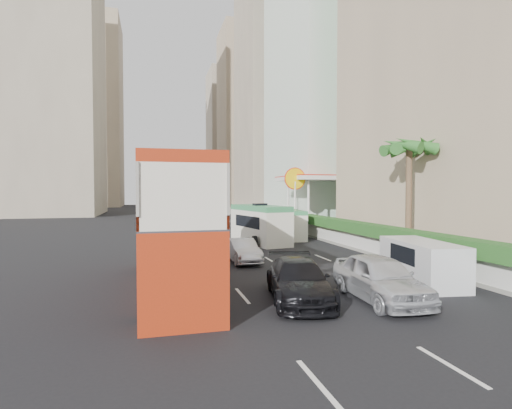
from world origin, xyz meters
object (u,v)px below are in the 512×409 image
object	(u,v)px
panel_van_near	(422,262)
panel_van_far	(261,219)
car_black	(298,300)
minibus_near	(260,224)
van_asset	(250,238)
minibus_far	(288,224)
shell_station	(315,202)
car_silver_lane_a	(242,262)
palm_tree	(409,200)
double_decker_bus	(174,225)
car_silver_lane_b	(379,301)

from	to	relation	value
panel_van_near	panel_van_far	size ratio (longest dim) A/B	0.90
car_black	minibus_near	distance (m)	15.77
van_asset	minibus_far	bearing A→B (deg)	-19.40
van_asset	shell_station	xyz separation A→B (m)	(9.03, 7.51, 2.75)
car_black	panel_van_far	distance (m)	26.92
car_silver_lane_a	van_asset	bearing A→B (deg)	72.49
car_black	shell_station	world-z (taller)	shell_station
car_black	palm_tree	bearing A→B (deg)	47.85
double_decker_bus	minibus_near	world-z (taller)	double_decker_bus
van_asset	panel_van_near	world-z (taller)	panel_van_near
car_black	minibus_near	world-z (taller)	minibus_near
minibus_near	van_asset	bearing A→B (deg)	79.66
double_decker_bus	shell_station	distance (m)	28.02
minibus_far	car_black	bearing A→B (deg)	-103.47
car_black	shell_station	xyz separation A→B (m)	(11.78, 26.09, 2.75)
car_silver_lane_a	panel_van_far	bearing A→B (deg)	69.85
car_black	minibus_near	xyz separation A→B (m)	(2.78, 15.46, 1.41)
van_asset	car_silver_lane_a	bearing A→B (deg)	-108.85
double_decker_bus	car_silver_lane_b	xyz separation A→B (m)	(7.01, -3.86, -2.53)
panel_van_far	palm_tree	bearing A→B (deg)	-87.03
van_asset	panel_van_far	distance (m)	8.34
panel_van_near	double_decker_bus	bearing A→B (deg)	177.52
minibus_near	shell_station	size ratio (longest dim) A/B	0.80
car_silver_lane_b	minibus_near	distance (m)	16.29
double_decker_bus	van_asset	distance (m)	17.17
double_decker_bus	shell_station	xyz separation A→B (m)	(16.00, 23.00, 0.22)
van_asset	minibus_near	xyz separation A→B (m)	(0.02, -3.12, 1.41)
minibus_far	panel_van_far	world-z (taller)	minibus_far
minibus_far	panel_van_near	world-z (taller)	minibus_far
van_asset	palm_tree	xyz separation A→B (m)	(6.83, -11.49, 3.38)
double_decker_bus	panel_van_far	world-z (taller)	double_decker_bus
van_asset	minibus_far	xyz separation A→B (m)	(3.02, -0.89, 1.18)
double_decker_bus	car_black	world-z (taller)	double_decker_bus
van_asset	minibus_far	world-z (taller)	minibus_far
car_black	minibus_near	size ratio (longest dim) A/B	0.78
shell_station	car_silver_lane_b	bearing A→B (deg)	-108.50
minibus_far	van_asset	bearing A→B (deg)	168.14
minibus_far	panel_van_near	bearing A→B (deg)	-84.46
minibus_near	car_silver_lane_b	bearing A→B (deg)	-100.66
car_black	car_silver_lane_b	bearing A→B (deg)	-4.10
car_silver_lane_b	car_black	world-z (taller)	car_silver_lane_b
car_black	panel_van_near	size ratio (longest dim) A/B	1.12
double_decker_bus	car_black	xyz separation A→B (m)	(4.22, -3.09, -2.53)
panel_van_near	palm_tree	distance (m)	7.31
minibus_far	palm_tree	xyz separation A→B (m)	(3.81, -10.59, 2.20)
double_decker_bus	panel_van_near	world-z (taller)	double_decker_bus
car_silver_lane_b	panel_van_far	world-z (taller)	panel_van_far
double_decker_bus	panel_van_far	xyz separation A→B (m)	(10.09, 23.16, -1.54)
van_asset	palm_tree	world-z (taller)	palm_tree
car_silver_lane_a	car_black	xyz separation A→B (m)	(0.26, -8.01, 0.00)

